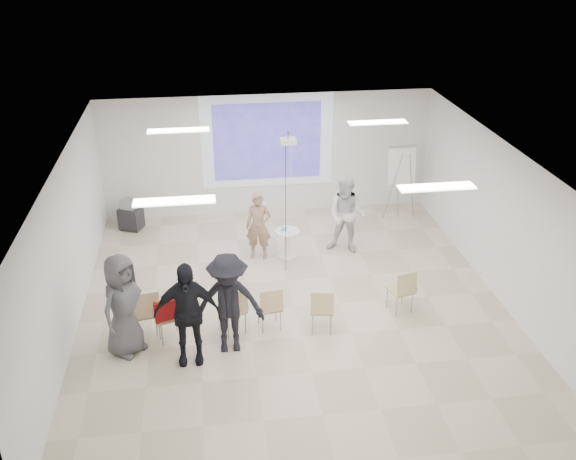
{
  "coord_description": "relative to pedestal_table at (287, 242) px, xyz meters",
  "views": [
    {
      "loc": [
        -1.52,
        -10.27,
        6.72
      ],
      "look_at": [
        0.0,
        0.8,
        1.25
      ],
      "focal_mm": 40.0,
      "sensor_mm": 36.0,
      "label": 1
    }
  ],
  "objects": [
    {
      "name": "chair_right_inner",
      "position": [
        0.24,
        -2.87,
        0.15
      ],
      "size": [
        0.48,
        0.51,
        0.87
      ],
      "rotation": [
        0.0,
        0.0,
        -0.19
      ],
      "color": "#D0B578",
      "rests_on": "floor"
    },
    {
      "name": "projection_halo",
      "position": [
        -0.14,
        2.49,
        1.48
      ],
      "size": [
        3.2,
        0.01,
        2.3
      ],
      "primitive_type": "cube",
      "color": "silver",
      "rests_on": "wall_back"
    },
    {
      "name": "wall_back",
      "position": [
        -0.14,
        2.56,
        1.13
      ],
      "size": [
        8.0,
        0.1,
        3.0
      ],
      "primitive_type": "cube",
      "color": "silver",
      "rests_on": "floor"
    },
    {
      "name": "fluor_panel_sw",
      "position": [
        -2.14,
        -3.49,
        2.6
      ],
      "size": [
        1.2,
        0.3,
        0.02
      ],
      "primitive_type": "cube",
      "color": "white",
      "rests_on": "ceiling"
    },
    {
      "name": "pedestal_table",
      "position": [
        0.0,
        0.0,
        0.0
      ],
      "size": [
        0.64,
        0.64,
        0.67
      ],
      "rotation": [
        0.0,
        0.0,
        -0.21
      ],
      "color": "silver",
      "rests_on": "floor"
    },
    {
      "name": "wall_right",
      "position": [
        3.91,
        -1.99,
        1.13
      ],
      "size": [
        0.1,
        9.0,
        3.0
      ],
      "primitive_type": "cube",
      "color": "silver",
      "rests_on": "floor"
    },
    {
      "name": "chair_far_left",
      "position": [
        -2.83,
        -2.63,
        0.21
      ],
      "size": [
        0.54,
        0.57,
        0.98
      ],
      "rotation": [
        0.0,
        0.0,
        0.18
      ],
      "color": "tan",
      "rests_on": "floor"
    },
    {
      "name": "chair_center",
      "position": [
        -0.67,
        -2.68,
        0.15
      ],
      "size": [
        0.47,
        0.49,
        0.87
      ],
      "rotation": [
        0.0,
        0.0,
        0.14
      ],
      "color": "tan",
      "rests_on": "floor"
    },
    {
      "name": "audience_outer",
      "position": [
        -3.15,
        -2.97,
        0.66
      ],
      "size": [
        1.15,
        1.2,
        2.06
      ],
      "primitive_type": "imported",
      "rotation": [
        0.0,
        0.0,
        0.89
      ],
      "color": "#535357",
      "rests_on": "floor"
    },
    {
      "name": "laptop",
      "position": [
        -1.34,
        -2.62,
        0.11
      ],
      "size": [
        0.4,
        0.35,
        0.03
      ],
      "primitive_type": "imported",
      "rotation": [
        0.0,
        0.0,
        3.53
      ],
      "color": "black",
      "rests_on": "chair_left_inner"
    },
    {
      "name": "ceiling",
      "position": [
        -0.14,
        -1.99,
        2.68
      ],
      "size": [
        8.0,
        9.0,
        0.1
      ],
      "primitive_type": "cube",
      "color": "white",
      "rests_on": "wall_back"
    },
    {
      "name": "av_cart",
      "position": [
        -3.49,
        1.92,
        -0.02
      ],
      "size": [
        0.62,
        0.57,
        0.75
      ],
      "rotation": [
        0.0,
        0.0,
        -0.43
      ],
      "color": "black",
      "rests_on": "floor"
    },
    {
      "name": "fluor_panel_se",
      "position": [
        1.86,
        -3.49,
        2.6
      ],
      "size": [
        1.2,
        0.3,
        0.02
      ],
      "primitive_type": "cube",
      "color": "white",
      "rests_on": "ceiling"
    },
    {
      "name": "floor",
      "position": [
        -0.14,
        -1.99,
        -0.42
      ],
      "size": [
        8.0,
        9.0,
        0.1
      ],
      "primitive_type": "cube",
      "color": "beige",
      "rests_on": "ground"
    },
    {
      "name": "controller_right",
      "position": [
        1.15,
        0.37,
        0.96
      ],
      "size": [
        0.09,
        0.12,
        0.04
      ],
      "primitive_type": "cube",
      "rotation": [
        0.0,
        0.0,
        -0.47
      ],
      "color": "white",
      "rests_on": "player_right"
    },
    {
      "name": "red_jacket",
      "position": [
        -2.46,
        -2.92,
        0.35
      ],
      "size": [
        0.42,
        0.22,
        0.39
      ],
      "primitive_type": "cube",
      "rotation": [
        0.0,
        0.0,
        0.32
      ],
      "color": "maroon",
      "rests_on": "chair_left_mid"
    },
    {
      "name": "chair_right_far",
      "position": [
        1.83,
        -2.46,
        0.16
      ],
      "size": [
        0.52,
        0.54,
        0.9
      ],
      "rotation": [
        0.0,
        0.0,
        0.26
      ],
      "color": "tan",
      "rests_on": "floor"
    },
    {
      "name": "ceiling_projector",
      "position": [
        -0.04,
        -0.5,
        2.32
      ],
      "size": [
        0.3,
        0.25,
        3.0
      ],
      "color": "white",
      "rests_on": "ceiling"
    },
    {
      "name": "player_left",
      "position": [
        -0.61,
        0.09,
        0.49
      ],
      "size": [
        0.7,
        0.55,
        1.72
      ],
      "primitive_type": "imported",
      "rotation": [
        0.0,
        0.0,
        -0.22
      ],
      "color": "#9D7860",
      "rests_on": "floor"
    },
    {
      "name": "fluor_panel_ne",
      "position": [
        1.86,
        0.01,
        2.6
      ],
      "size": [
        1.2,
        0.3,
        0.02
      ],
      "primitive_type": "cube",
      "color": "white",
      "rests_on": "ceiling"
    },
    {
      "name": "chair_left_inner",
      "position": [
        -1.31,
        -2.71,
        0.16
      ],
      "size": [
        0.56,
        0.58,
        0.9
      ],
      "rotation": [
        0.0,
        0.0,
        0.39
      ],
      "color": "tan",
      "rests_on": "floor"
    },
    {
      "name": "chair_left_mid",
      "position": [
        -2.43,
        -2.78,
        0.19
      ],
      "size": [
        0.57,
        0.59,
        0.95
      ],
      "rotation": [
        0.0,
        0.0,
        0.32
      ],
      "color": "tan",
      "rests_on": "floor"
    },
    {
      "name": "flipchart_easel",
      "position": [
        3.01,
        1.69,
        1.01
      ],
      "size": [
        0.81,
        0.61,
        1.87
      ],
      "rotation": [
        0.0,
        0.0,
        0.06
      ],
      "color": "#92959A",
      "rests_on": "floor"
    },
    {
      "name": "player_right",
      "position": [
        1.33,
        0.12,
        0.61
      ],
      "size": [
        1.19,
        1.1,
        1.97
      ],
      "primitive_type": "imported",
      "rotation": [
        0.0,
        0.0,
        -0.47
      ],
      "color": "silver",
      "rests_on": "floor"
    },
    {
      "name": "audience_mid",
      "position": [
        -1.42,
        -3.15,
        0.67
      ],
      "size": [
        1.36,
        0.77,
        2.08
      ],
      "primitive_type": "imported",
      "rotation": [
        0.0,
        0.0,
        -0.03
      ],
      "color": "black",
      "rests_on": "floor"
    },
    {
      "name": "fluor_panel_nw",
      "position": [
        -2.14,
        0.01,
        2.6
      ],
      "size": [
        1.2,
        0.3,
        0.02
      ],
      "primitive_type": "cube",
      "color": "white",
      "rests_on": "ceiling"
    },
    {
      "name": "controller_left",
      "position": [
        -0.43,
        0.34,
        0.76
      ],
      "size": [
        0.07,
        0.14,
        0.04
      ],
      "primitive_type": "cube",
      "rotation": [
        0.0,
        0.0,
        -0.22
      ],
      "color": "silver",
      "rests_on": "player_left"
    },
    {
      "name": "wall_left",
      "position": [
        -4.19,
        -1.99,
        1.13
      ],
      "size": [
        0.1,
        9.0,
        3.0
      ],
      "primitive_type": "cube",
      "color": "silver",
      "rests_on": "floor"
    },
    {
      "name": "audience_left",
      "position": [
        -2.1,
        -3.36,
        0.68
      ],
      "size": [
        1.24,
        0.76,
        2.11
      ],
      "primitive_type": "imported",
      "rotation": [
        0.0,
        0.0,
        -0.02
      ],
      "color": "black",
      "rests_on": "floor"
    },
    {
      "name": "projection_image",
      "position": [
        -0.14,
        2.48,
        1.48
      ],
      "size": [
        2.6,
        0.01,
        1.9
      ],
      "primitive_type": "cube",
      "color": "#3F34B3",
      "rests_on": "wall_back"
    }
  ]
}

